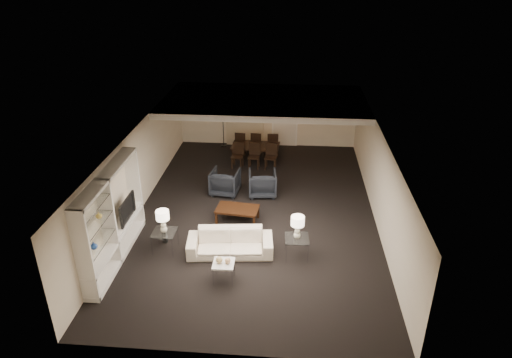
{
  "coord_description": "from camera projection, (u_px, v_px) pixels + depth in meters",
  "views": [
    {
      "loc": [
        0.98,
        -11.85,
        6.92
      ],
      "look_at": [
        0.0,
        0.0,
        1.1
      ],
      "focal_mm": 32.0,
      "sensor_mm": 36.0,
      "label": 1
    }
  ],
  "objects": [
    {
      "name": "table_lamp_left",
      "position": [
        163.0,
        222.0,
        11.56
      ],
      "size": [
        0.36,
        0.36,
        0.62
      ],
      "primitive_type": null,
      "rotation": [
        0.0,
        0.0,
        0.06
      ],
      "color": "beige",
      "rests_on": "side_table_left"
    },
    {
      "name": "chair_fm",
      "position": [
        257.0,
        143.0,
        17.53
      ],
      "size": [
        0.47,
        0.47,
        0.92
      ],
      "primitive_type": null,
      "rotation": [
        0.0,
        0.0,
        3.04
      ],
      "color": "black",
      "rests_on": "floor"
    },
    {
      "name": "marble_table",
      "position": [
        224.0,
        272.0,
        10.72
      ],
      "size": [
        0.51,
        0.51,
        0.5
      ],
      "primitive_type": null,
      "rotation": [
        0.0,
        0.0,
        0.02
      ],
      "color": "white",
      "rests_on": "floor"
    },
    {
      "name": "floor_speaker",
      "position": [
        164.0,
        227.0,
        12.04
      ],
      "size": [
        0.13,
        0.13,
        0.99
      ],
      "primitive_type": "cube",
      "rotation": [
        0.0,
        0.0,
        -0.2
      ],
      "color": "black",
      "rests_on": "floor"
    },
    {
      "name": "armchair_right",
      "position": [
        262.0,
        183.0,
        14.55
      ],
      "size": [
        0.95,
        0.97,
        0.81
      ],
      "primitive_type": "imported",
      "rotation": [
        0.0,
        0.0,
        3.24
      ],
      "color": "black",
      "rests_on": "floor"
    },
    {
      "name": "side_table_right",
      "position": [
        296.0,
        247.0,
        11.57
      ],
      "size": [
        0.63,
        0.63,
        0.56
      ],
      "primitive_type": null,
      "rotation": [
        0.0,
        0.0,
        0.06
      ],
      "color": "white",
      "rests_on": "floor"
    },
    {
      "name": "coffee_table",
      "position": [
        238.0,
        215.0,
        13.15
      ],
      "size": [
        1.27,
        0.83,
        0.43
      ],
      "primitive_type": null,
      "rotation": [
        0.0,
        0.0,
        -0.11
      ],
      "color": "black",
      "rests_on": "floor"
    },
    {
      "name": "vase_amber",
      "position": [
        99.0,
        215.0,
        10.33
      ],
      "size": [
        0.15,
        0.15,
        0.16
      ],
      "primitive_type": "imported",
      "color": "gold",
      "rests_on": "media_unit"
    },
    {
      "name": "curtains",
      "position": [
        245.0,
        116.0,
        18.11
      ],
      "size": [
        1.5,
        0.12,
        2.4
      ],
      "primitive_type": "cube",
      "color": "beige",
      "rests_on": "wall_back"
    },
    {
      "name": "chair_nm",
      "position": [
        254.0,
        156.0,
        16.37
      ],
      "size": [
        0.45,
        0.45,
        0.92
      ],
      "primitive_type": null,
      "rotation": [
        0.0,
        0.0,
        -0.06
      ],
      "color": "black",
      "rests_on": "floor"
    },
    {
      "name": "floor",
      "position": [
        256.0,
        212.0,
        13.72
      ],
      "size": [
        11.0,
        11.0,
        0.0
      ],
      "primitive_type": "plane",
      "color": "black",
      "rests_on": "ground"
    },
    {
      "name": "ceiling",
      "position": [
        256.0,
        134.0,
        12.62
      ],
      "size": [
        7.0,
        11.0,
        0.02
      ],
      "primitive_type": "cube",
      "color": "silver",
      "rests_on": "ground"
    },
    {
      "name": "wall_left",
      "position": [
        138.0,
        170.0,
        13.43
      ],
      "size": [
        0.02,
        11.0,
        2.5
      ],
      "primitive_type": "cube",
      "color": "beige",
      "rests_on": "ground"
    },
    {
      "name": "side_table_left",
      "position": [
        165.0,
        241.0,
        11.82
      ],
      "size": [
        0.62,
        0.62,
        0.56
      ],
      "primitive_type": null,
      "rotation": [
        0.0,
        0.0,
        -0.04
      ],
      "color": "white",
      "rests_on": "floor"
    },
    {
      "name": "gold_gourd_b",
      "position": [
        228.0,
        261.0,
        10.57
      ],
      "size": [
        0.14,
        0.14,
        0.14
      ],
      "primitive_type": "sphere",
      "color": "#E1AD77",
      "rests_on": "marble_table"
    },
    {
      "name": "table_lamp_right",
      "position": [
        297.0,
        227.0,
        11.31
      ],
      "size": [
        0.36,
        0.36,
        0.62
      ],
      "primitive_type": null,
      "rotation": [
        0.0,
        0.0,
        0.06
      ],
      "color": "beige",
      "rests_on": "side_table_right"
    },
    {
      "name": "chair_fl",
      "position": [
        241.0,
        143.0,
        17.57
      ],
      "size": [
        0.47,
        0.47,
        0.92
      ],
      "primitive_type": null,
      "rotation": [
        0.0,
        0.0,
        3.02
      ],
      "color": "black",
      "rests_on": "floor"
    },
    {
      "name": "wall_back",
      "position": [
        267.0,
        115.0,
        18.1
      ],
      "size": [
        7.0,
        0.02,
        2.5
      ],
      "primitive_type": "cube",
      "color": "beige",
      "rests_on": "ground"
    },
    {
      "name": "chair_fr",
      "position": [
        272.0,
        144.0,
        17.49
      ],
      "size": [
        0.47,
        0.47,
        0.92
      ],
      "primitive_type": null,
      "rotation": [
        0.0,
        0.0,
        3.27
      ],
      "color": "black",
      "rests_on": "floor"
    },
    {
      "name": "floor_lamp",
      "position": [
        223.0,
        124.0,
        18.09
      ],
      "size": [
        0.36,
        0.36,
        1.88
      ],
      "primitive_type": null,
      "rotation": [
        0.0,
        0.0,
        -0.4
      ],
      "color": "black",
      "rests_on": "floor"
    },
    {
      "name": "wall_front",
      "position": [
        231.0,
        304.0,
        8.25
      ],
      "size": [
        7.0,
        0.02,
        2.5
      ],
      "primitive_type": "cube",
      "color": "beige",
      "rests_on": "ground"
    },
    {
      "name": "ceiling_soffit",
      "position": [
        264.0,
        101.0,
        15.8
      ],
      "size": [
        7.0,
        4.0,
        0.2
      ],
      "primitive_type": "cube",
      "color": "silver",
      "rests_on": "ceiling"
    },
    {
      "name": "chair_nl",
      "position": [
        237.0,
        156.0,
        16.41
      ],
      "size": [
        0.48,
        0.48,
        0.92
      ],
      "primitive_type": null,
      "rotation": [
        0.0,
        0.0,
        -0.14
      ],
      "color": "black",
      "rests_on": "floor"
    },
    {
      "name": "painting",
      "position": [
        321.0,
        109.0,
        17.77
      ],
      "size": [
        0.95,
        0.04,
        0.65
      ],
      "primitive_type": "cube",
      "color": "#142D38",
      "rests_on": "wall_back"
    },
    {
      "name": "wall_right",
      "position": [
        379.0,
        179.0,
        12.91
      ],
      "size": [
        0.02,
        11.0,
        2.5
      ],
      "primitive_type": "cube",
      "color": "beige",
      "rests_on": "ground"
    },
    {
      "name": "television",
      "position": [
        124.0,
        209.0,
        11.78
      ],
      "size": [
        1.02,
        0.13,
        0.59
      ],
      "primitive_type": "imported",
      "rotation": [
        0.0,
        0.0,
        1.57
      ],
      "color": "black",
      "rests_on": "media_unit"
    },
    {
      "name": "gold_gourd_a",
      "position": [
        219.0,
        260.0,
        10.58
      ],
      "size": [
        0.16,
        0.16,
        0.16
      ],
      "primitive_type": "sphere",
      "color": "tan",
      "rests_on": "marble_table"
    },
    {
      "name": "armchair_left",
      "position": [
        225.0,
        182.0,
        14.63
      ],
      "size": [
        0.96,
        0.99,
        0.81
      ],
      "primitive_type": "imported",
      "rotation": [
        0.0,
        0.0,
        3.02
      ],
      "color": "black",
      "rests_on": "floor"
    },
    {
      "name": "pendant_light",
      "position": [
        273.0,
        115.0,
        15.99
      ],
      "size": [
        0.52,
        0.52,
        0.24
      ],
      "primitive_type": "cylinder",
      "color": "#D8591E",
      "rests_on": "ceiling_soffit"
    },
    {
      "name": "media_unit",
      "position": [
        112.0,
        218.0,
        11.12
      ],
      "size": [
        0.38,
        3.4,
        2.35
      ],
      "primitive_type": null,
      "color": "white",
      "rests_on": "wall_left"
    },
    {
      "name": "chair_nr",
      "position": [
        271.0,
        157.0,
        16.32
      ],
      "size": [
        0.46,
        0.46,
        0.92
      ],
      "primitive_type": null,
      "rotation": [
        0.0,
        0.0,
        -0.1
      ],
      "color": "black",
      "rests_on": "floor"
    },
    {
      "name": "vase_blue",
      "position": [
        94.0,
        245.0,
        10.11
      ],
      "size": [
        0.17,
        0.17,
        0.17
      ],
      "primitive_type": "imported",
      "color": "#234999",
      "rests_on": "media_unit"
    },
    {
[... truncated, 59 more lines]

